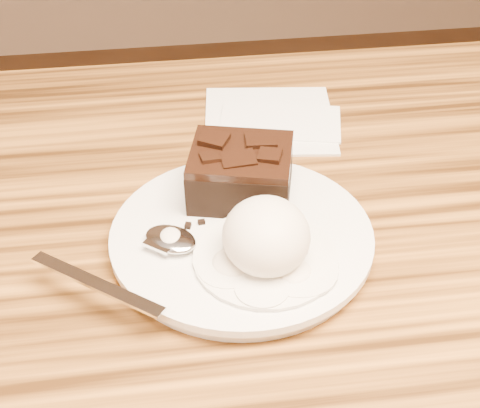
{
  "coord_description": "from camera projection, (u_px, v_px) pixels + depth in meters",
  "views": [
    {
      "loc": [
        -0.11,
        -0.41,
        1.16
      ],
      "look_at": [
        -0.05,
        0.06,
        0.79
      ],
      "focal_mm": 54.08,
      "sensor_mm": 36.0,
      "label": 1
    }
  ],
  "objects": [
    {
      "name": "napkin",
      "position": [
        269.0,
        119.0,
        0.77
      ],
      "size": [
        0.15,
        0.15,
        0.01
      ],
      "primitive_type": "cube",
      "rotation": [
        0.0,
        0.0,
        -0.12
      ],
      "color": "white",
      "rests_on": "dining_table"
    },
    {
      "name": "crumb_c",
      "position": [
        201.0,
        222.0,
        0.61
      ],
      "size": [
        0.01,
        0.0,
        0.0
      ],
      "primitive_type": "cube",
      "rotation": [
        0.0,
        0.0,
        0.13
      ],
      "color": "black",
      "rests_on": "plate"
    },
    {
      "name": "crumb_b",
      "position": [
        283.0,
        269.0,
        0.56
      ],
      "size": [
        0.01,
        0.01,
        0.0
      ],
      "primitive_type": "cube",
      "rotation": [
        0.0,
        0.0,
        0.5
      ],
      "color": "black",
      "rests_on": "plate"
    },
    {
      "name": "crumb_a",
      "position": [
        188.0,
        226.0,
        0.6
      ],
      "size": [
        0.01,
        0.01,
        0.0
      ],
      "primitive_type": "cube",
      "rotation": [
        0.0,
        0.0,
        1.3
      ],
      "color": "black",
      "rests_on": "plate"
    },
    {
      "name": "melt_puddle",
      "position": [
        266.0,
        258.0,
        0.57
      ],
      "size": [
        0.12,
        0.12,
        0.0
      ],
      "primitive_type": "cylinder",
      "color": "white",
      "rests_on": "plate"
    },
    {
      "name": "spoon",
      "position": [
        171.0,
        241.0,
        0.58
      ],
      "size": [
        0.16,
        0.14,
        0.01
      ],
      "primitive_type": null,
      "rotation": [
        0.0,
        0.0,
        0.9
      ],
      "color": "silver",
      "rests_on": "plate"
    },
    {
      "name": "plate",
      "position": [
        242.0,
        240.0,
        0.61
      ],
      "size": [
        0.22,
        0.22,
        0.02
      ],
      "primitive_type": "cylinder",
      "color": "silver",
      "rests_on": "dining_table"
    },
    {
      "name": "ice_cream_scoop",
      "position": [
        266.0,
        236.0,
        0.56
      ],
      "size": [
        0.07,
        0.07,
        0.06
      ],
      "primitive_type": "ellipsoid",
      "color": "white",
      "rests_on": "plate"
    },
    {
      "name": "brownie",
      "position": [
        241.0,
        176.0,
        0.63
      ],
      "size": [
        0.1,
        0.09,
        0.04
      ],
      "primitive_type": "cube",
      "rotation": [
        0.0,
        0.0,
        -0.25
      ],
      "color": "black",
      "rests_on": "plate"
    }
  ]
}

